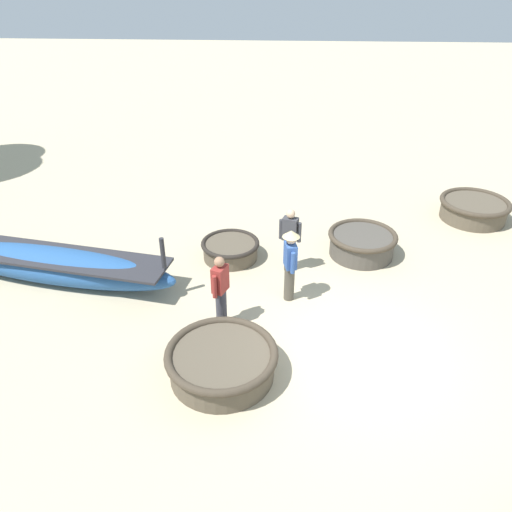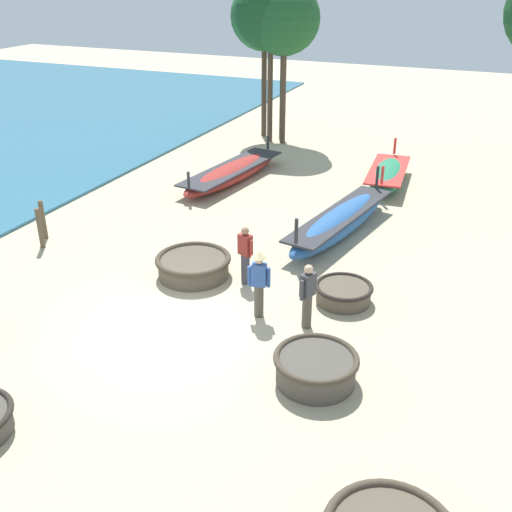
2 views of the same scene
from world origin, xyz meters
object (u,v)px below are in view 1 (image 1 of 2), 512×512
coracle_nearest (222,361)px  coracle_weathered (230,249)px  fisherman_by_coracle (221,290)px  long_boat_blue_hull (55,265)px  fisherman_standing_right (290,261)px  fisherman_standing_left (290,239)px  coracle_far_right (362,243)px  coracle_beside_post (474,208)px

coracle_nearest → coracle_weathered: size_ratio=1.40×
fisherman_by_coracle → long_boat_blue_hull: bearing=71.0°
fisherman_standing_right → fisherman_standing_left: bearing=0.2°
coracle_far_right → fisherman_standing_right: (-1.98, 1.79, 0.63)m
coracle_beside_post → fisherman_standing_right: bearing=128.8°
coracle_nearest → long_boat_blue_hull: bearing=56.0°
coracle_beside_post → fisherman_by_coracle: 8.28m
coracle_nearest → fisherman_standing_left: bearing=-18.2°
coracle_nearest → coracle_far_right: size_ratio=1.18×
coracle_nearest → fisherman_standing_left: fisherman_standing_left is taller
fisherman_standing_right → fisherman_standing_left: (1.17, 0.00, -0.12)m
fisherman_standing_right → fisherman_standing_left: size_ratio=1.06×
coracle_weathered → fisherman_standing_right: bearing=-138.6°
coracle_nearest → long_boat_blue_hull: (2.78, 4.11, 0.10)m
coracle_far_right → long_boat_blue_hull: bearing=102.5°
fisherman_standing_right → fisherman_by_coracle: bearing=125.2°
fisherman_standing_right → fisherman_by_coracle: 1.65m
coracle_beside_post → fisherman_standing_right: size_ratio=1.14×
coracle_nearest → coracle_beside_post: coracle_beside_post is taller
fisherman_by_coracle → coracle_nearest: bearing=-173.1°
long_boat_blue_hull → fisherman_standing_left: fisherman_standing_left is taller
coracle_weathered → fisherman_standing_left: fisherman_standing_left is taller
fisherman_standing_left → coracle_beside_post: bearing=-60.1°
fisherman_by_coracle → fisherman_standing_right: bearing=-54.8°
coracle_nearest → fisherman_standing_right: (2.37, -1.17, 0.65)m
long_boat_blue_hull → fisherman_by_coracle: (-1.36, -3.94, 0.42)m
coracle_beside_post → long_boat_blue_hull: 11.10m
long_boat_blue_hull → coracle_beside_post: bearing=-70.3°
fisherman_standing_left → fisherman_by_coracle: (-2.12, 1.34, 0.00)m
coracle_nearest → fisherman_standing_right: fisherman_standing_right is taller
coracle_beside_post → coracle_weathered: coracle_beside_post is taller
coracle_nearest → coracle_beside_post: size_ratio=1.04×
coracle_weathered → fisherman_standing_right: fisherman_standing_right is taller
coracle_nearest → fisherman_by_coracle: bearing=6.9°
coracle_far_right → fisherman_by_coracle: fisherman_by_coracle is taller
coracle_beside_post → fisherman_standing_right: (-4.15, 5.16, 0.64)m
coracle_weathered → long_boat_blue_hull: 4.04m
long_boat_blue_hull → fisherman_standing_left: (0.76, -5.28, 0.42)m
coracle_nearest → coracle_weathered: bearing=3.8°
coracle_weathered → fisherman_by_coracle: fisherman_by_coracle is taller
fisherman_standing_right → fisherman_by_coracle: (-0.95, 1.34, -0.12)m
coracle_nearest → fisherman_standing_left: size_ratio=1.27×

